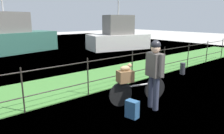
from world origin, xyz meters
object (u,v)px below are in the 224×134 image
Objects in this scene: moored_boat_mid at (118,37)px; bicycle_main at (138,91)px; cyclist_person at (155,69)px; moored_boat_near at (6,38)px; wooden_crate at (125,76)px; backpack_on_paving at (132,109)px; mooring_bollard at (183,69)px; terrier_dog at (126,68)px.

bicycle_main is at bearing -129.18° from moored_boat_mid.
moored_boat_near is (-0.43, 11.37, -0.05)m from cyclist_person.
moored_boat_near is at bearing 90.13° from wooden_crate.
mooring_bollard is (4.22, 1.31, 0.03)m from backpack_on_paving.
cyclist_person reaches higher than bicycle_main.
moored_boat_mid reaches higher than mooring_bollard.
terrier_dog is at bearing -15.81° from wooden_crate.
wooden_crate is 0.08× the size of moored_boat_mid.
cyclist_person is (0.38, -0.58, 0.02)m from terrier_dog.
mooring_bollard is (3.85, 0.73, -0.76)m from terrier_dog.
mooring_bollard is at bearing 13.17° from bicycle_main.
moored_boat_mid is (6.72, -3.12, -0.08)m from moored_boat_near.
moored_boat_near reaches higher than cyclist_person.
moored_boat_mid is (6.70, 7.67, 0.11)m from wooden_crate.
moored_boat_near reaches higher than terrier_dog.
wooden_crate is 0.23× the size of cyclist_person.
bicycle_main is at bearing -166.83° from mooring_bollard.
backpack_on_paving is (-0.71, -0.49, -0.13)m from bicycle_main.
mooring_bollard is at bearing 10.52° from wooden_crate.
mooring_bollard is 0.10× the size of moored_boat_mid.
moored_boat_near is at bearing 111.15° from mooring_bollard.
wooden_crate reaches higher than mooring_bollard.
bicycle_main is at bearing -87.97° from moored_boat_near.
cyclist_person is 0.25× the size of moored_boat_near.
mooring_bollard is at bearing 98.69° from backpack_on_paving.
bicycle_main is 10.04m from moored_boat_mid.
bicycle_main is 0.34× the size of moored_boat_mid.
backpack_on_paving is at bearing -130.44° from moored_boat_mid.
cyclist_person is 4.21× the size of backpack_on_paving.
moored_boat_near is at bearing 169.80° from backpack_on_paving.
terrier_dog reaches higher than mooring_bollard.
wooden_crate reaches higher than backpack_on_paving.
moored_boat_near is (0.32, 11.38, 0.76)m from backpack_on_paving.
moored_boat_mid reaches higher than bicycle_main.
mooring_bollard reaches higher than backpack_on_paving.
wooden_crate is at bearing -89.87° from moored_boat_near.
moored_boat_near is at bearing 90.25° from terrier_dog.
mooring_bollard is 10.82m from moored_boat_near.
wooden_crate is (-0.36, 0.10, 0.43)m from bicycle_main.
terrier_dog is 1.05m from backpack_on_paving.
bicycle_main is at bearing -15.81° from wooden_crate.
cyclist_person is at bearing -87.85° from moored_boat_near.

